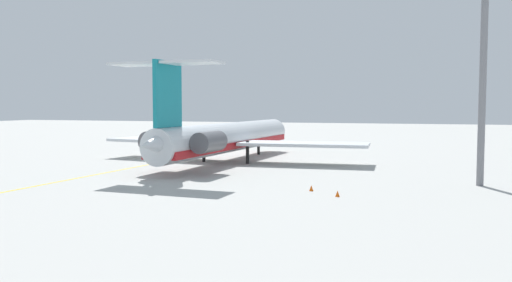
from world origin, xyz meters
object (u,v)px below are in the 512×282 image
ground_crew_near_nose (184,142)px  safety_cone_wingtip (311,188)px  light_mast (484,45)px  ground_crew_near_tail (150,141)px  safety_cone_nose (338,194)px  main_jetliner (225,137)px

ground_crew_near_nose → safety_cone_wingtip: ground_crew_near_nose is taller
ground_crew_near_nose → light_mast: (33.78, 48.36, 12.84)m
safety_cone_wingtip → light_mast: bearing=118.7°
ground_crew_near_tail → safety_cone_wingtip: ground_crew_near_tail is taller
safety_cone_nose → light_mast: 21.38m
main_jetliner → ground_crew_near_nose: bearing=40.4°
main_jetliner → ground_crew_near_tail: (-20.81, -23.28, -2.35)m
ground_crew_near_tail → safety_cone_nose: 60.98m
main_jetliner → light_mast: light_mast is taller
main_jetliner → safety_cone_wingtip: main_jetliner is taller
main_jetliner → ground_crew_near_tail: 31.31m
main_jetliner → safety_cone_nose: main_jetliner is taller
main_jetliner → light_mast: (12.10, 31.78, 10.36)m
ground_crew_near_nose → safety_cone_nose: size_ratio=2.98×
main_jetliner → ground_crew_near_tail: size_ratio=24.13×
safety_cone_nose → main_jetliner: bearing=-139.8°
safety_cone_wingtip → ground_crew_near_tail: bearing=-136.1°
safety_cone_wingtip → light_mast: size_ratio=0.02×
ground_crew_near_tail → main_jetliner: bearing=-14.3°
ground_crew_near_tail → light_mast: (32.90, 55.06, 12.72)m
ground_crew_near_nose → safety_cone_wingtip: bearing=94.9°
safety_cone_nose → light_mast: size_ratio=0.02×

